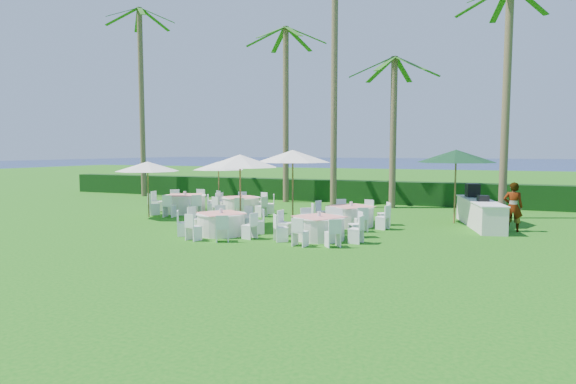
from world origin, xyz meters
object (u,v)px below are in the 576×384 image
at_px(banquet_table_d, 185,203).
at_px(staff_person, 513,207).
at_px(banquet_table_b, 221,223).
at_px(banquet_table_e, 241,205).
at_px(banquet_table_f, 351,215).
at_px(umbrella_green, 456,156).
at_px(umbrella_b, 240,161).
at_px(buffet_table, 479,212).
at_px(umbrella_d, 293,156).
at_px(banquet_table_c, 319,227).
at_px(umbrella_a, 148,166).
at_px(umbrella_c, 219,166).

xyz_separation_m(banquet_table_d, staff_person, (13.62, 0.05, 0.44)).
bearing_deg(banquet_table_b, banquet_table_e, 110.21).
height_order(banquet_table_f, umbrella_green, umbrella_green).
relative_size(umbrella_b, staff_person, 1.64).
xyz_separation_m(banquet_table_b, banquet_table_e, (-1.84, 5.01, 0.01)).
distance_m(banquet_table_f, buffet_table, 4.84).
bearing_deg(banquet_table_d, umbrella_d, -3.10).
relative_size(banquet_table_c, umbrella_a, 1.11).
bearing_deg(banquet_table_e, banquet_table_f, -15.49).
distance_m(banquet_table_b, banquet_table_c, 3.38).
bearing_deg(umbrella_d, umbrella_green, 14.32).
bearing_deg(banquet_table_d, umbrella_b, -33.25).
xyz_separation_m(banquet_table_f, staff_person, (5.61, 0.94, 0.47)).
bearing_deg(banquet_table_d, banquet_table_c, -27.07).
bearing_deg(buffet_table, banquet_table_c, -134.90).
relative_size(banquet_table_e, umbrella_d, 0.93).
height_order(banquet_table_b, banquet_table_f, banquet_table_f).
distance_m(umbrella_c, umbrella_d, 5.25).
xyz_separation_m(umbrella_d, umbrella_green, (6.21, 1.59, 0.01)).
bearing_deg(staff_person, umbrella_b, 20.97).
distance_m(banquet_table_e, umbrella_green, 9.37).
height_order(umbrella_d, umbrella_green, umbrella_green).
distance_m(banquet_table_e, buffet_table, 9.99).
bearing_deg(banquet_table_d, banquet_table_e, 13.95).
bearing_deg(umbrella_a, umbrella_green, 14.24).
height_order(umbrella_a, staff_person, umbrella_a).
bearing_deg(banquet_table_b, banquet_table_c, 7.15).
xyz_separation_m(banquet_table_c, umbrella_c, (-7.08, 5.87, 1.72)).
relative_size(banquet_table_e, umbrella_c, 1.17).
distance_m(umbrella_d, umbrella_green, 6.41).
height_order(banquet_table_c, staff_person, staff_person).
distance_m(banquet_table_f, umbrella_green, 4.77).
distance_m(banquet_table_d, umbrella_a, 2.59).
distance_m(banquet_table_c, umbrella_green, 6.90).
height_order(banquet_table_d, umbrella_b, umbrella_b).
xyz_separation_m(banquet_table_c, umbrella_d, (-2.34, 3.67, 2.23)).
bearing_deg(banquet_table_f, umbrella_c, 159.17).
relative_size(banquet_table_d, banquet_table_f, 1.10).
bearing_deg(staff_person, banquet_table_e, 0.79).
bearing_deg(umbrella_green, staff_person, -31.71).
relative_size(banquet_table_b, umbrella_a, 1.10).
bearing_deg(umbrella_b, umbrella_c, 127.58).
distance_m(banquet_table_e, banquet_table_f, 5.68).
bearing_deg(banquet_table_e, staff_person, -3.00).
xyz_separation_m(banquet_table_c, buffet_table, (4.78, 4.80, 0.14)).
bearing_deg(umbrella_green, banquet_table_b, -141.88).
bearing_deg(banquet_table_e, umbrella_c, 145.69).
relative_size(banquet_table_d, buffet_table, 0.75).
relative_size(umbrella_b, umbrella_d, 0.90).
bearing_deg(umbrella_green, banquet_table_d, -173.65).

